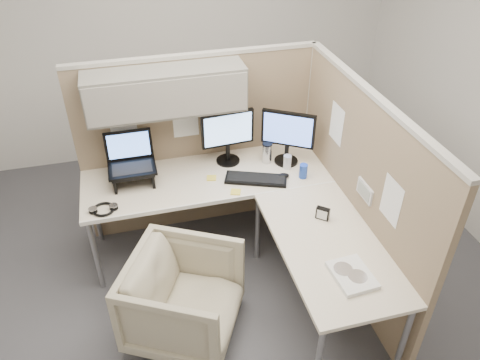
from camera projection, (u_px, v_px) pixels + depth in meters
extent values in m
plane|color=#404046|center=(236.00, 283.00, 3.82)|extent=(4.50, 4.50, 0.00)
cube|color=#8D775C|center=(199.00, 146.00, 4.05)|extent=(2.00, 0.05, 1.60)
cube|color=#A8A399|center=(193.00, 55.00, 3.58)|extent=(2.00, 0.06, 0.03)
cube|color=slate|center=(165.00, 90.00, 3.52)|extent=(1.20, 0.34, 0.34)
cube|color=gray|center=(169.00, 100.00, 3.38)|extent=(1.18, 0.01, 0.30)
plane|color=white|center=(122.00, 120.00, 3.70)|extent=(0.26, 0.00, 0.26)
plane|color=white|center=(186.00, 120.00, 3.84)|extent=(0.26, 0.00, 0.26)
cube|color=#8D775C|center=(356.00, 196.00, 3.47)|extent=(0.05, 2.00, 1.60)
cube|color=#A8A399|center=(374.00, 95.00, 3.00)|extent=(0.06, 2.00, 0.03)
cube|color=#A8A399|center=(307.00, 132.00, 4.26)|extent=(0.06, 0.06, 1.60)
cube|color=silver|center=(365.00, 191.00, 3.25)|extent=(0.02, 0.20, 0.12)
cube|color=gray|center=(364.00, 191.00, 3.25)|extent=(0.00, 0.16, 0.09)
plane|color=white|center=(337.00, 124.00, 3.55)|extent=(0.00, 0.26, 0.26)
plane|color=white|center=(391.00, 201.00, 2.93)|extent=(0.00, 0.26, 0.26)
cube|color=beige|center=(207.00, 177.00, 3.81)|extent=(2.00, 0.68, 0.03)
cube|color=beige|center=(329.00, 244.00, 3.17)|extent=(0.68, 1.30, 0.03)
cube|color=white|center=(216.00, 202.00, 3.55)|extent=(2.00, 0.02, 0.03)
cylinder|color=gray|center=(96.00, 255.00, 3.60)|extent=(0.04, 0.04, 0.70)
cylinder|color=gray|center=(95.00, 209.00, 4.06)|extent=(0.04, 0.04, 0.70)
cylinder|color=gray|center=(403.00, 342.00, 2.97)|extent=(0.04, 0.04, 0.70)
cylinder|color=gray|center=(257.00, 226.00, 3.87)|extent=(0.04, 0.04, 0.70)
imported|color=#C2B49A|center=(184.00, 295.00, 3.25)|extent=(0.94, 0.95, 0.74)
cylinder|color=black|center=(228.00, 160.00, 3.98)|extent=(0.20, 0.20, 0.02)
cylinder|color=black|center=(228.00, 152.00, 3.93)|extent=(0.04, 0.04, 0.15)
cube|color=black|center=(227.00, 129.00, 3.80)|extent=(0.44, 0.07, 0.30)
cube|color=#85AFE7|center=(228.00, 130.00, 3.78)|extent=(0.40, 0.03, 0.26)
cylinder|color=black|center=(286.00, 161.00, 3.97)|extent=(0.20, 0.20, 0.02)
cylinder|color=black|center=(287.00, 152.00, 3.92)|extent=(0.04, 0.04, 0.15)
cube|color=black|center=(288.00, 129.00, 3.79)|extent=(0.39, 0.27, 0.30)
cube|color=#5981F3|center=(288.00, 130.00, 3.78)|extent=(0.34, 0.22, 0.26)
cube|color=black|center=(132.00, 170.00, 3.65)|extent=(0.33, 0.26, 0.02)
cube|color=black|center=(114.00, 179.00, 3.65)|extent=(0.02, 0.24, 0.13)
cube|color=black|center=(152.00, 174.00, 3.71)|extent=(0.02, 0.24, 0.13)
cube|color=black|center=(132.00, 169.00, 3.64)|extent=(0.37, 0.26, 0.02)
cube|color=black|center=(129.00, 145.00, 3.69)|extent=(0.37, 0.06, 0.24)
cube|color=#598CF2|center=(129.00, 145.00, 3.68)|extent=(0.32, 0.04, 0.19)
cube|color=black|center=(256.00, 179.00, 3.74)|extent=(0.52, 0.33, 0.02)
ellipsoid|color=black|center=(283.00, 176.00, 3.77)|extent=(0.10, 0.07, 0.04)
cylinder|color=silver|center=(267.00, 153.00, 3.92)|extent=(0.08, 0.08, 0.17)
cylinder|color=black|center=(267.00, 144.00, 3.87)|extent=(0.09, 0.09, 0.01)
cylinder|color=#1E3FA5|center=(303.00, 171.00, 3.75)|extent=(0.07, 0.07, 0.12)
cylinder|color=silver|center=(287.00, 162.00, 3.86)|extent=(0.07, 0.07, 0.12)
cube|color=yellow|center=(211.00, 178.00, 3.77)|extent=(0.09, 0.09, 0.01)
cube|color=yellow|center=(236.00, 192.00, 3.62)|extent=(0.10, 0.10, 0.01)
torus|color=black|center=(104.00, 209.00, 3.43)|extent=(0.17, 0.17, 0.02)
cylinder|color=black|center=(93.00, 210.00, 3.41)|extent=(0.06, 0.06, 0.03)
cylinder|color=black|center=(114.00, 207.00, 3.44)|extent=(0.06, 0.06, 0.03)
cube|color=white|center=(352.00, 275.00, 2.90)|extent=(0.25, 0.31, 0.03)
cylinder|color=silver|center=(358.00, 276.00, 2.87)|extent=(0.12, 0.12, 0.00)
cylinder|color=silver|center=(343.00, 269.00, 2.92)|extent=(0.12, 0.12, 0.00)
cube|color=black|center=(323.00, 213.00, 3.34)|extent=(0.10, 0.09, 0.10)
cube|color=white|center=(322.00, 215.00, 3.32)|extent=(0.06, 0.05, 0.07)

